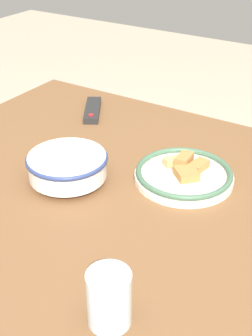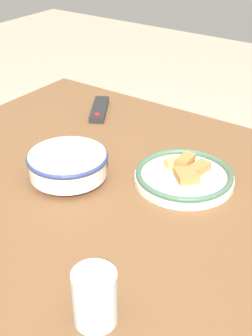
{
  "view_description": "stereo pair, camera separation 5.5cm",
  "coord_description": "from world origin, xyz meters",
  "px_view_note": "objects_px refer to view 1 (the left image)",
  "views": [
    {
      "loc": [
        0.56,
        -0.83,
        1.42
      ],
      "look_at": [
        0.01,
        0.04,
        0.8
      ],
      "focal_mm": 50.0,
      "sensor_mm": 36.0,
      "label": 1
    },
    {
      "loc": [
        0.6,
        -0.8,
        1.42
      ],
      "look_at": [
        0.01,
        0.04,
        0.8
      ],
      "focal_mm": 50.0,
      "sensor_mm": 36.0,
      "label": 2
    }
  ],
  "objects_px": {
    "food_plate": "(184,174)",
    "drinking_glass": "(109,298)",
    "noodle_bowl": "(67,166)",
    "tv_remote": "(93,110)"
  },
  "relations": [
    {
      "from": "food_plate",
      "to": "drinking_glass",
      "type": "height_order",
      "value": "drinking_glass"
    },
    {
      "from": "noodle_bowl",
      "to": "tv_remote",
      "type": "height_order",
      "value": "noodle_bowl"
    },
    {
      "from": "tv_remote",
      "to": "noodle_bowl",
      "type": "bearing_deg",
      "value": 85.64
    },
    {
      "from": "drinking_glass",
      "to": "noodle_bowl",
      "type": "bearing_deg",
      "value": 136.95
    },
    {
      "from": "noodle_bowl",
      "to": "food_plate",
      "type": "distance_m",
      "value": 0.3
    },
    {
      "from": "noodle_bowl",
      "to": "tv_remote",
      "type": "relative_size",
      "value": 1.14
    },
    {
      "from": "noodle_bowl",
      "to": "tv_remote",
      "type": "bearing_deg",
      "value": 117.18
    },
    {
      "from": "noodle_bowl",
      "to": "food_plate",
      "type": "height_order",
      "value": "noodle_bowl"
    },
    {
      "from": "tv_remote",
      "to": "drinking_glass",
      "type": "distance_m",
      "value": 0.89
    },
    {
      "from": "food_plate",
      "to": "drinking_glass",
      "type": "bearing_deg",
      "value": -79.1
    }
  ]
}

